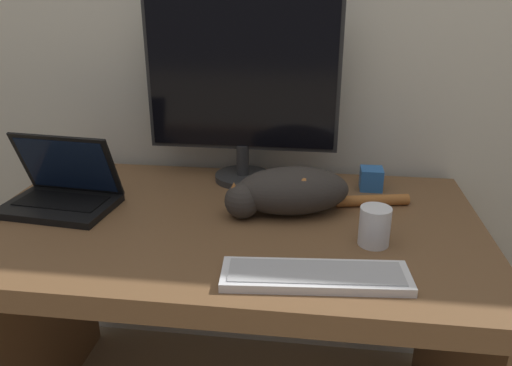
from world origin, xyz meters
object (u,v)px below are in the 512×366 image
object	(u,v)px
laptop	(62,193)
cat	(289,191)
external_keyboard	(315,276)
monitor	(242,86)
coffee_mug	(375,226)

from	to	relation	value
laptop	cat	xyz separation A→B (m)	(0.65, 0.04, 0.02)
external_keyboard	cat	xyz separation A→B (m)	(-0.08, 0.34, 0.06)
monitor	laptop	bearing A→B (deg)	-149.95
monitor	coffee_mug	world-z (taller)	monitor
monitor	external_keyboard	world-z (taller)	monitor
monitor	cat	world-z (taller)	monitor
external_keyboard	cat	distance (m)	0.35
laptop	external_keyboard	distance (m)	0.78
laptop	external_keyboard	world-z (taller)	laptop
monitor	coffee_mug	xyz separation A→B (m)	(0.38, -0.39, -0.26)
cat	coffee_mug	distance (m)	0.27
cat	coffee_mug	xyz separation A→B (m)	(0.22, -0.15, -0.02)
laptop	coffee_mug	bearing A→B (deg)	-1.95
cat	coffee_mug	bearing A→B (deg)	-47.26
external_keyboard	monitor	bearing A→B (deg)	108.52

